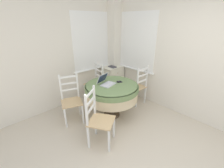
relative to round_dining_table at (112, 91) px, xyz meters
The scene contains 11 objects.
corner_room_shell 0.77m from the round_dining_table, 28.60° to the left, with size 4.20×4.49×2.55m.
round_dining_table is the anchor object (origin of this frame).
laptop 0.22m from the round_dining_table, 127.36° to the left, with size 0.37×0.36×0.22m.
computer_mouse 0.24m from the round_dining_table, ahead, with size 0.05×0.08×0.04m.
cell_phone 0.28m from the round_dining_table, ahead, with size 0.08×0.11×0.01m.
dining_chair_near_back_window 0.86m from the round_dining_table, 77.47° to the left, with size 0.45×0.44×1.01m.
dining_chair_near_right_window 0.85m from the round_dining_table, ahead, with size 0.41×0.42×1.01m.
dining_chair_camera_near 0.85m from the round_dining_table, 148.15° to the right, with size 0.55×0.55×1.01m.
dining_chair_left_flank 0.86m from the round_dining_table, 147.21° to the left, with size 0.52×0.52×1.01m.
corner_cabinet 1.30m from the round_dining_table, 45.83° to the left, with size 0.57×0.45×0.77m.
book_on_cabinet 1.23m from the round_dining_table, 45.98° to the left, with size 0.14×0.23×0.02m.
Camera 1 is at (-1.23, -0.64, 2.00)m, focal length 24.00 mm.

